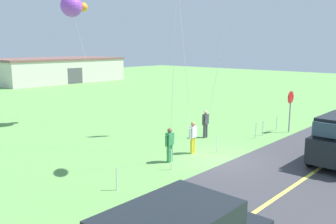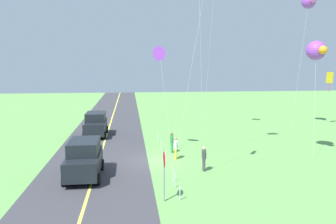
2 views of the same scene
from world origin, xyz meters
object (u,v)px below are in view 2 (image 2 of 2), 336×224
(kite_red_low, at_px, (160,54))
(car_parked_west_near, at_px, (96,124))
(stop_sign, at_px, (164,166))
(kite_green_far, at_px, (309,2))
(person_child_watcher, at_px, (204,158))
(kite_orange_near, at_px, (317,51))
(kite_pink_drift, at_px, (330,78))
(person_adult_near, at_px, (172,142))
(person_adult_companion, at_px, (176,147))
(car_suv_foreground, at_px, (84,158))

(kite_red_low, bearing_deg, car_parked_west_near, -139.27)
(stop_sign, bearing_deg, kite_green_far, 136.53)
(person_child_watcher, bearing_deg, kite_orange_near, -157.38)
(car_parked_west_near, height_order, kite_orange_near, kite_orange_near)
(kite_pink_drift, xyz_separation_m, kite_orange_near, (11.81, -8.57, 2.52))
(person_adult_near, xyz_separation_m, kite_pink_drift, (-9.82, 18.85, 4.40))
(car_parked_west_near, relative_size, person_adult_companion, 2.75)
(stop_sign, distance_m, person_adult_companion, 7.75)
(car_parked_west_near, relative_size, kite_red_low, 0.54)
(person_adult_near, xyz_separation_m, kite_red_low, (-0.58, -0.87, 6.75))
(person_child_watcher, xyz_separation_m, kite_orange_near, (-2.76, 8.80, 6.93))
(person_adult_near, distance_m, kite_green_far, 21.01)
(kite_red_low, bearing_deg, kite_orange_near, 77.04)
(kite_red_low, bearing_deg, car_suv_foreground, -42.36)
(car_suv_foreground, height_order, person_adult_near, car_suv_foreground)
(car_parked_west_near, xyz_separation_m, kite_green_far, (-1.09, 21.45, 11.95))
(stop_sign, xyz_separation_m, person_child_watcher, (-4.56, 3.03, -0.94))
(person_child_watcher, height_order, kite_pink_drift, kite_pink_drift)
(person_child_watcher, xyz_separation_m, kite_red_low, (-5.33, -2.35, 6.75))
(kite_pink_drift, bearing_deg, person_adult_near, -62.49)
(car_suv_foreground, bearing_deg, kite_orange_near, 100.62)
(stop_sign, height_order, kite_red_low, kite_red_low)
(car_suv_foreground, xyz_separation_m, person_adult_near, (-5.04, 5.99, -0.29))
(car_parked_west_near, relative_size, kite_green_far, 0.32)
(kite_green_far, bearing_deg, kite_red_low, -64.49)
(person_adult_near, bearing_deg, car_suv_foreground, 147.62)
(stop_sign, bearing_deg, kite_red_low, 176.06)
(car_suv_foreground, relative_size, kite_red_low, 0.54)
(car_parked_west_near, xyz_separation_m, person_adult_companion, (8.84, 6.51, -0.29))
(person_adult_near, bearing_deg, stop_sign, -171.91)
(kite_red_low, distance_m, kite_green_far, 18.42)
(car_suv_foreground, height_order, person_adult_companion, car_suv_foreground)
(car_suv_foreground, bearing_deg, car_parked_west_near, -177.81)
(car_suv_foreground, height_order, person_child_watcher, car_suv_foreground)
(car_parked_west_near, distance_m, kite_orange_near, 20.14)
(person_adult_companion, height_order, kite_pink_drift, kite_pink_drift)
(person_adult_companion, bearing_deg, kite_red_low, 131.48)
(kite_red_low, distance_m, kite_orange_near, 11.44)
(person_child_watcher, distance_m, kite_green_far, 22.34)
(kite_orange_near, bearing_deg, stop_sign, -58.24)
(kite_pink_drift, bearing_deg, kite_red_low, -64.89)
(person_adult_companion, xyz_separation_m, kite_green_far, (-9.94, 14.94, 12.24))
(person_adult_near, xyz_separation_m, kite_orange_near, (1.99, 10.27, 6.93))
(kite_red_low, bearing_deg, kite_pink_drift, 115.11)
(person_adult_near, bearing_deg, kite_pink_drift, -44.93)
(person_adult_companion, distance_m, kite_orange_near, 12.34)
(stop_sign, distance_m, kite_red_low, 11.49)
(car_suv_foreground, height_order, kite_red_low, kite_red_low)
(stop_sign, bearing_deg, kite_orange_near, 121.76)
(car_parked_west_near, xyz_separation_m, kite_pink_drift, (-2.76, 25.30, 4.11))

